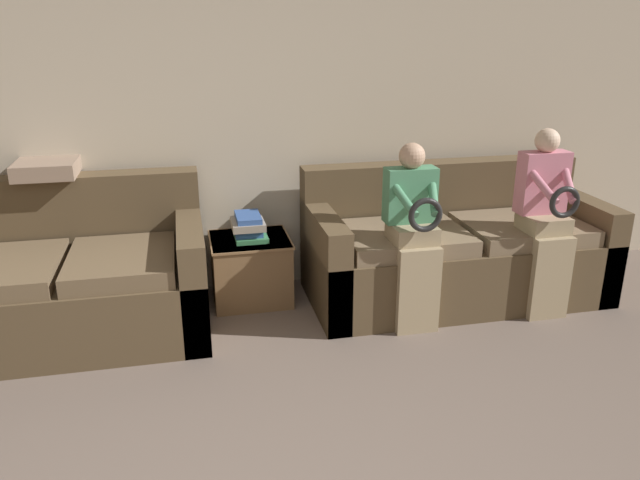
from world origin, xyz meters
The scene contains 8 objects.
wall_back centered at (0.00, 3.12, 1.27)m, with size 7.86×0.06×2.55m.
couch_main centered at (1.71, 2.59, 0.34)m, with size 2.09×0.91×0.92m.
couch_side centered at (-0.88, 2.58, 0.33)m, with size 1.66×0.99×0.95m.
child_left_seated centered at (1.25, 2.21, 0.65)m, with size 0.33×0.37×1.19m.
child_right_seated centered at (2.18, 2.22, 0.68)m, with size 0.33×0.37×1.24m.
side_shelf centered at (0.27, 2.82, 0.24)m, with size 0.55×0.51×0.46m.
book_stack centered at (0.27, 2.82, 0.55)m, with size 0.24×0.29×0.17m.
throw_pillow centered at (-1.00, 2.93, 1.00)m, with size 0.38×0.38×0.10m.
Camera 1 is at (-0.14, -1.30, 1.90)m, focal length 35.00 mm.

